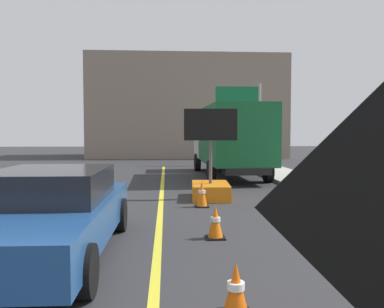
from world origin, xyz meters
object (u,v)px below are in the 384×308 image
object	(u,v)px
arrow_board_trailer	(210,182)
traffic_cone_far_lane	(202,194)
pickup_car	(48,213)
traffic_cone_near_sign	(236,290)
traffic_cone_mid_lane	(215,222)
box_truck	(230,139)
highway_guide_sign	(247,109)

from	to	relation	value
arrow_board_trailer	traffic_cone_far_lane	size ratio (longest dim) A/B	3.76
pickup_car	traffic_cone_near_sign	world-z (taller)	pickup_car
arrow_board_trailer	traffic_cone_mid_lane	world-z (taller)	arrow_board_trailer
arrow_board_trailer	traffic_cone_mid_lane	distance (m)	4.63
box_truck	highway_guide_sign	world-z (taller)	highway_guide_sign
pickup_car	traffic_cone_far_lane	size ratio (longest dim) A/B	6.97
arrow_board_trailer	box_truck	world-z (taller)	box_truck
box_truck	highway_guide_sign	bearing A→B (deg)	72.03
box_truck	arrow_board_trailer	bearing A→B (deg)	-104.45
box_truck	traffic_cone_near_sign	xyz separation A→B (m)	(-2.12, -13.71, -1.43)
box_truck	traffic_cone_mid_lane	xyz separation A→B (m)	(-1.94, -10.51, -1.41)
arrow_board_trailer	traffic_cone_near_sign	size ratio (longest dim) A/B	4.52
traffic_cone_near_sign	pickup_car	bearing A→B (deg)	138.65
arrow_board_trailer	traffic_cone_mid_lane	size ratio (longest dim) A/B	4.29
arrow_board_trailer	box_truck	distance (m)	6.22
box_truck	pickup_car	xyz separation A→B (m)	(-4.74, -11.40, -1.02)
traffic_cone_near_sign	traffic_cone_mid_lane	distance (m)	3.21
arrow_board_trailer	highway_guide_sign	bearing A→B (deg)	73.71
traffic_cone_far_lane	highway_guide_sign	bearing A→B (deg)	73.82
pickup_car	traffic_cone_near_sign	size ratio (longest dim) A/B	8.37
highway_guide_sign	arrow_board_trailer	bearing A→B (deg)	-106.29
traffic_cone_mid_lane	pickup_car	bearing A→B (deg)	-162.36
box_truck	pickup_car	distance (m)	12.39
pickup_car	traffic_cone_far_lane	distance (m)	4.98
pickup_car	traffic_cone_mid_lane	world-z (taller)	pickup_car
traffic_cone_near_sign	traffic_cone_mid_lane	size ratio (longest dim) A/B	0.95
box_truck	traffic_cone_near_sign	world-z (taller)	box_truck
pickup_car	highway_guide_sign	world-z (taller)	highway_guide_sign
highway_guide_sign	traffic_cone_far_lane	distance (m)	14.57
highway_guide_sign	pickup_car	bearing A→B (deg)	-110.96
traffic_cone_mid_lane	traffic_cone_far_lane	size ratio (longest dim) A/B	0.88
box_truck	traffic_cone_far_lane	world-z (taller)	box_truck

